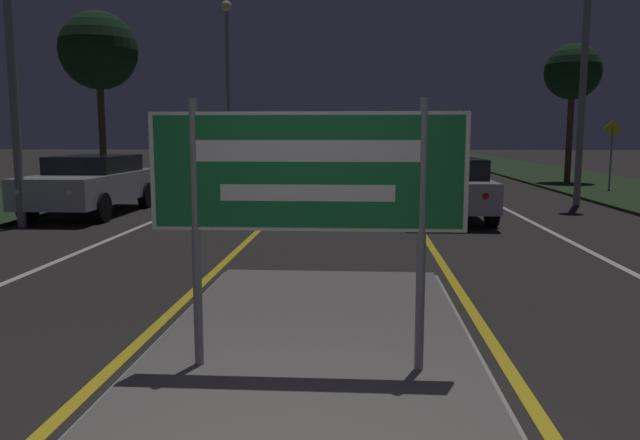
{
  "coord_description": "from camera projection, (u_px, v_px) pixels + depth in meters",
  "views": [
    {
      "loc": [
        0.4,
        -3.01,
        1.91
      ],
      "look_at": [
        0.0,
        3.18,
        1.06
      ],
      "focal_mm": 35.0,
      "sensor_mm": 36.0,
      "label": 1
    }
  ],
  "objects": [
    {
      "name": "car_approaching_0",
      "position": [
        92.0,
        183.0,
        15.11
      ],
      "size": [
        1.89,
        4.64,
        1.41
      ],
      "color": "#B7B7BC",
      "rests_on": "ground_plane"
    },
    {
      "name": "median_island",
      "position": [
        308.0,
        374.0,
        4.92
      ],
      "size": [
        2.89,
        7.1,
        0.1
      ],
      "color": "#999993",
      "rests_on": "ground_plane"
    },
    {
      "name": "lane_line_white_left",
      "position": [
        258.0,
        178.0,
        28.25
      ],
      "size": [
        0.12,
        70.0,
        0.01
      ],
      "color": "silver",
      "rests_on": "ground_plane"
    },
    {
      "name": "lane_line_white_right",
      "position": [
        445.0,
        178.0,
        27.72
      ],
      "size": [
        0.12,
        70.0,
        0.01
      ],
      "color": "silver",
      "rests_on": "ground_plane"
    },
    {
      "name": "roadside_palm_right",
      "position": [
        573.0,
        73.0,
        23.97
      ],
      "size": [
        2.13,
        2.13,
        5.32
      ],
      "color": "#4C3823",
      "rests_on": "verge_right"
    },
    {
      "name": "verge_right",
      "position": [
        613.0,
        187.0,
        22.43
      ],
      "size": [
        5.0,
        100.0,
        0.08
      ],
      "color": "#23381E",
      "rests_on": "ground_plane"
    },
    {
      "name": "car_receding_0",
      "position": [
        443.0,
        186.0,
        14.34
      ],
      "size": [
        1.96,
        4.36,
        1.39
      ],
      "color": "#B7B7BC",
      "rests_on": "ground_plane"
    },
    {
      "name": "edge_line_white_right",
      "position": [
        514.0,
        179.0,
        27.53
      ],
      "size": [
        0.1,
        70.0,
        0.01
      ],
      "color": "silver",
      "rests_on": "ground_plane"
    },
    {
      "name": "centre_line_yellow_left",
      "position": [
        315.0,
        178.0,
        28.09
      ],
      "size": [
        0.12,
        70.0,
        0.01
      ],
      "color": "gold",
      "rests_on": "ground_plane"
    },
    {
      "name": "warning_sign",
      "position": [
        612.0,
        148.0,
        20.85
      ],
      "size": [
        0.6,
        0.06,
        2.34
      ],
      "color": "gray",
      "rests_on": "verge_right"
    },
    {
      "name": "highway_sign",
      "position": [
        307.0,
        182.0,
        4.71
      ],
      "size": [
        2.41,
        0.07,
        2.08
      ],
      "color": "gray",
      "rests_on": "median_island"
    },
    {
      "name": "streetlight_left_far",
      "position": [
        228.0,
        63.0,
        30.79
      ],
      "size": [
        0.52,
        0.52,
        8.43
      ],
      "color": "gray",
      "rests_on": "ground_plane"
    },
    {
      "name": "centre_line_yellow_right",
      "position": [
        388.0,
        178.0,
        27.88
      ],
      "size": [
        0.12,
        70.0,
        0.01
      ],
      "color": "gold",
      "rests_on": "ground_plane"
    },
    {
      "name": "verge_left",
      "position": [
        99.0,
        185.0,
        23.64
      ],
      "size": [
        5.0,
        100.0,
        0.08
      ],
      "color": "#23381E",
      "rests_on": "ground_plane"
    },
    {
      "name": "roadside_palm_left",
      "position": [
        98.0,
        51.0,
        21.75
      ],
      "size": [
        2.7,
        2.7,
        6.11
      ],
      "color": "#4C3823",
      "rests_on": "verge_left"
    },
    {
      "name": "edge_line_white_left",
      "position": [
        193.0,
        177.0,
        28.44
      ],
      "size": [
        0.1,
        70.0,
        0.01
      ],
      "color": "silver",
      "rests_on": "ground_plane"
    },
    {
      "name": "car_receding_1",
      "position": [
        418.0,
        165.0,
        23.2
      ],
      "size": [
        1.84,
        4.22,
        1.54
      ],
      "color": "navy",
      "rests_on": "ground_plane"
    }
  ]
}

